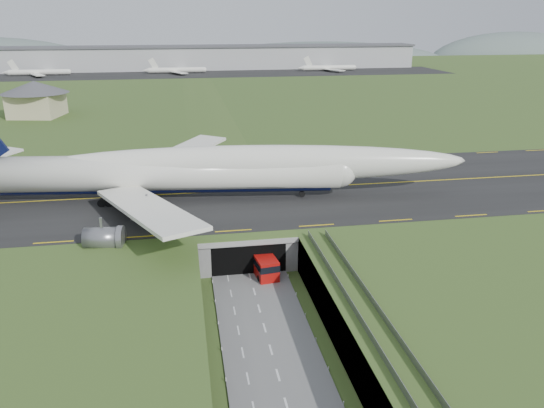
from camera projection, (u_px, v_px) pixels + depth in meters
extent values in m
plane|color=#324E1F|center=(256.00, 299.00, 77.79)|extent=(900.00, 900.00, 0.00)
cube|color=gray|center=(256.00, 281.00, 76.80)|extent=(800.00, 800.00, 6.00)
cube|color=slate|center=(264.00, 326.00, 70.79)|extent=(12.00, 75.00, 0.20)
cube|color=black|center=(233.00, 191.00, 106.44)|extent=(800.00, 44.00, 0.18)
cube|color=gray|center=(241.00, 219.00, 93.62)|extent=(16.00, 22.00, 1.00)
cube|color=gray|center=(202.00, 234.00, 93.35)|extent=(2.00, 22.00, 6.00)
cube|color=gray|center=(280.00, 229.00, 95.57)|extent=(2.00, 22.00, 6.00)
cube|color=black|center=(244.00, 246.00, 89.98)|extent=(12.00, 12.00, 5.00)
cube|color=#A8A8A3|center=(249.00, 243.00, 83.32)|extent=(17.00, 0.50, 0.80)
cube|color=#A8A8A3|center=(374.00, 327.00, 60.41)|extent=(3.00, 53.00, 0.50)
cube|color=gray|center=(362.00, 322.00, 59.94)|extent=(0.06, 53.00, 1.00)
cube|color=gray|center=(386.00, 320.00, 60.38)|extent=(0.06, 53.00, 1.00)
cylinder|color=#A8A8A3|center=(405.00, 405.00, 52.58)|extent=(0.90, 0.90, 5.60)
cylinder|color=#A8A8A3|center=(365.00, 337.00, 63.73)|extent=(0.90, 0.90, 5.60)
cylinder|color=#A8A8A3|center=(337.00, 289.00, 74.89)|extent=(0.90, 0.90, 5.60)
cylinder|color=white|center=(151.00, 173.00, 99.79)|extent=(71.95, 15.18, 6.74)
sphere|color=white|center=(340.00, 170.00, 101.48)|extent=(7.35, 7.35, 6.61)
ellipsoid|color=white|center=(254.00, 164.00, 100.20)|extent=(81.88, 15.84, 7.08)
ellipsoid|color=black|center=(334.00, 166.00, 101.15)|extent=(5.04, 3.49, 2.36)
cylinder|color=black|center=(152.00, 186.00, 100.67)|extent=(67.93, 10.87, 2.83)
cube|color=white|center=(174.00, 156.00, 116.12)|extent=(24.82, 29.71, 2.84)
cube|color=white|center=(147.00, 208.00, 84.36)|extent=(19.22, 31.93, 2.84)
cylinder|color=slate|center=(164.00, 179.00, 110.69)|extent=(5.85, 4.10, 3.48)
cylinder|color=slate|center=(149.00, 166.00, 120.88)|extent=(5.85, 4.10, 3.48)
cylinder|color=slate|center=(148.00, 213.00, 91.84)|extent=(5.85, 4.10, 3.48)
cylinder|color=slate|center=(103.00, 238.00, 81.18)|extent=(5.85, 4.10, 3.48)
cylinder|color=black|center=(302.00, 194.00, 102.71)|extent=(1.21, 0.66, 1.16)
cube|color=black|center=(128.00, 196.00, 101.08)|extent=(7.15, 8.07, 1.48)
cube|color=#AA0E0B|center=(263.00, 263.00, 85.11)|extent=(4.12, 8.55, 3.29)
cube|color=black|center=(263.00, 259.00, 84.89)|extent=(4.20, 8.67, 1.10)
cube|color=black|center=(263.00, 271.00, 85.56)|extent=(3.84, 7.98, 0.55)
cylinder|color=black|center=(259.00, 279.00, 82.66)|extent=(0.51, 1.03, 0.99)
cylinder|color=black|center=(250.00, 264.00, 87.59)|extent=(0.51, 1.03, 0.99)
cylinder|color=black|center=(277.00, 276.00, 83.45)|extent=(0.51, 1.03, 0.99)
cylinder|color=black|center=(267.00, 262.00, 88.39)|extent=(0.51, 1.03, 0.99)
cube|color=#C6BC8F|center=(37.00, 105.00, 185.39)|extent=(18.16, 18.16, 8.26)
cone|color=#4C4C51|center=(34.00, 87.00, 183.33)|extent=(26.63, 26.63, 4.13)
cube|color=#B2B2B2|center=(193.00, 58.00, 352.16)|extent=(300.00, 22.00, 15.00)
cube|color=#4C4C51|center=(192.00, 46.00, 349.67)|extent=(302.00, 24.00, 1.20)
cube|color=black|center=(195.00, 74.00, 326.73)|extent=(320.00, 50.00, 0.08)
cylinder|color=white|center=(39.00, 72.00, 316.11)|extent=(34.00, 3.20, 3.20)
cylinder|color=white|center=(177.00, 70.00, 328.97)|extent=(34.00, 3.20, 3.20)
cylinder|color=white|center=(329.00, 68.00, 344.43)|extent=(34.00, 3.20, 3.20)
ellipsoid|color=#506059|center=(318.00, 66.00, 497.84)|extent=(260.00, 91.00, 44.00)
ellipsoid|color=#506059|center=(513.00, 63.00, 529.51)|extent=(180.00, 63.00, 60.00)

